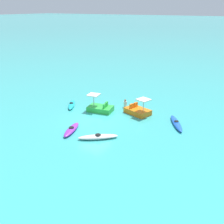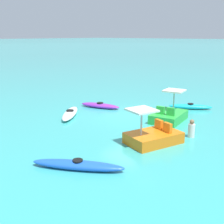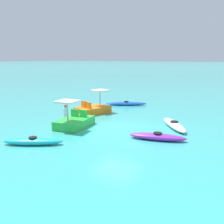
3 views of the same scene
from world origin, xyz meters
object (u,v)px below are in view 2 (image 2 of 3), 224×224
Objects in this scene: kayak_purple at (100,106)px; person_near_shore at (191,129)px; kayak_blue at (78,165)px; pedal_boat_green at (169,115)px; pedal_boat_orange at (153,136)px; kayak_white at (70,113)px; kayak_cyan at (190,107)px.

person_near_shore reaches higher than kayak_purple.
kayak_blue is 3.70× the size of person_near_shore.
person_near_shore is at bearing -125.98° from pedal_boat_green.
pedal_boat_orange is (-3.03, -6.33, 0.17)m from kayak_purple.
kayak_blue is at bearing -127.59° from kayak_white.
pedal_boat_orange reaches higher than kayak_blue.
person_near_shore reaches higher than kayak_blue.
kayak_cyan is 0.82× the size of kayak_blue.
kayak_white is 0.89× the size of kayak_blue.
pedal_boat_orange is (4.03, -0.53, 0.17)m from kayak_blue.
kayak_blue is at bearing -173.75° from kayak_cyan.
kayak_purple is 5.99m from kayak_cyan.
pedal_boat_orange is at bearing -115.54° from kayak_purple.
kayak_white and kayak_purple have the same top height.
pedal_boat_orange is 3.10× the size of person_near_shore.
kayak_cyan is 10.94m from kayak_blue.
pedal_boat_green reaches higher than person_near_shore.
kayak_purple is at bearing 81.03° from person_near_shore.
pedal_boat_green reaches higher than kayak_white.
person_near_shore is (5.92, -1.43, 0.22)m from kayak_blue.
kayak_white is 6.29m from pedal_boat_orange.
kayak_purple is 5.04m from pedal_boat_green.
person_near_shore is (-1.61, -2.22, 0.05)m from pedal_boat_green.
pedal_boat_orange is (-0.39, -6.27, 0.17)m from kayak_white.
kayak_purple is at bearing 95.38° from pedal_boat_green.
kayak_blue is 1.19× the size of pedal_boat_orange.
kayak_white is 2.64m from kayak_purple.
pedal_boat_orange reaches higher than kayak_purple.
pedal_boat_orange is 2.09m from person_near_shore.
kayak_purple is 7.33m from person_near_shore.
kayak_blue is (-7.06, -5.80, -0.00)m from kayak_purple.
kayak_cyan is (6.46, -4.55, -0.00)m from kayak_white.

